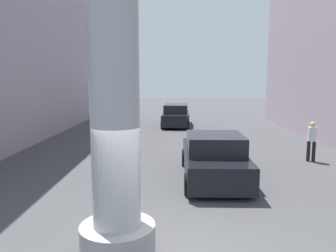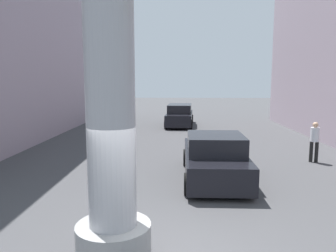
# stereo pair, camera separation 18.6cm
# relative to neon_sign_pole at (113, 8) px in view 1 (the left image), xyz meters

# --- Properties ---
(ground_plane) EXTENTS (93.00, 93.00, 0.00)m
(ground_plane) POSITION_rel_neon_sign_pole_xyz_m (0.85, 9.73, -4.49)
(ground_plane) COLOR #424244
(neon_sign_pole) EXTENTS (3.25, 1.38, 10.16)m
(neon_sign_pole) POSITION_rel_neon_sign_pole_xyz_m (0.00, 0.00, 0.00)
(neon_sign_pole) COLOR #9E9EA3
(neon_sign_pole) RESTS_ON ground
(car_lead) EXTENTS (2.07, 4.69, 1.56)m
(car_lead) POSITION_rel_neon_sign_pole_xyz_m (2.37, 5.13, -3.78)
(car_lead) COLOR black
(car_lead) RESTS_ON ground
(car_far) EXTENTS (2.13, 4.88, 1.56)m
(car_far) POSITION_rel_neon_sign_pole_xyz_m (1.20, 18.17, -3.75)
(car_far) COLOR black
(car_far) RESTS_ON ground
(pedestrian_mid_right) EXTENTS (0.43, 0.43, 1.64)m
(pedestrian_mid_right) POSITION_rel_neon_sign_pole_xyz_m (6.64, 7.56, -3.53)
(pedestrian_mid_right) COLOR black
(pedestrian_mid_right) RESTS_ON ground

